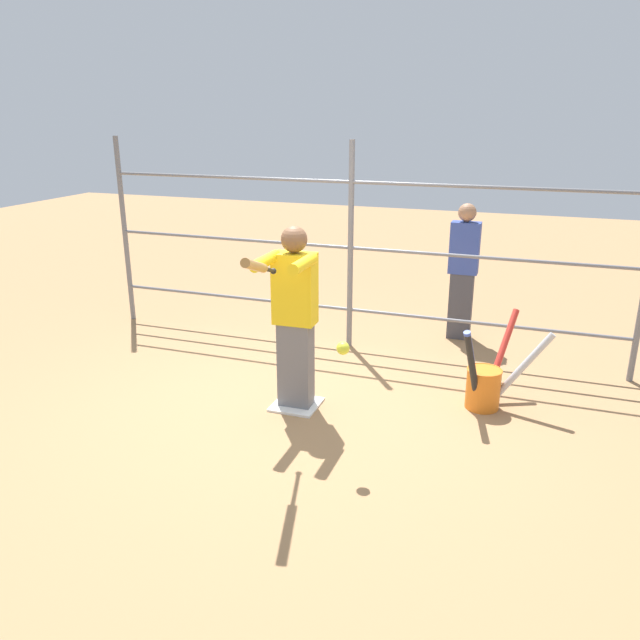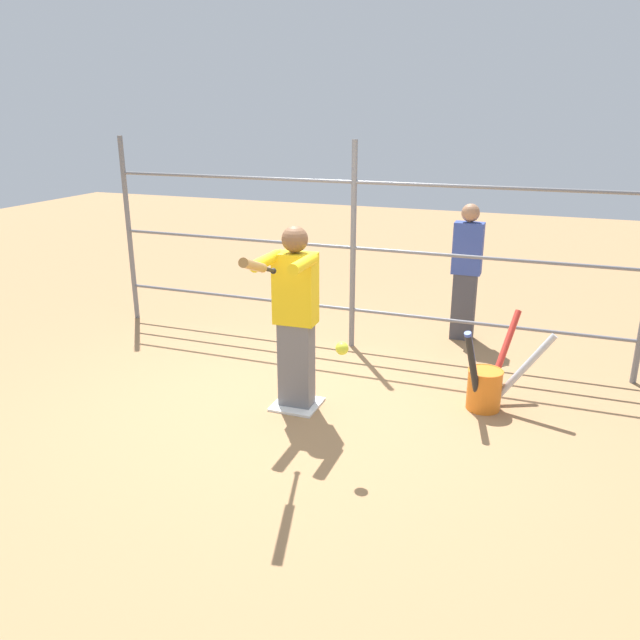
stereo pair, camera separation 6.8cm
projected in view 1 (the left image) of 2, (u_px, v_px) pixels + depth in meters
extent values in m
plane|color=#9E754C|center=(296.00, 405.00, 5.58)|extent=(24.00, 24.00, 0.00)
cube|color=white|center=(296.00, 404.00, 5.58)|extent=(0.40, 0.40, 0.02)
cylinder|color=slate|center=(351.00, 248.00, 6.65)|extent=(0.06, 0.06, 2.23)
cylinder|color=slate|center=(125.00, 231.00, 7.57)|extent=(0.06, 0.06, 2.23)
cylinder|color=slate|center=(350.00, 309.00, 6.87)|extent=(5.74, 0.04, 0.04)
cylinder|color=slate|center=(351.00, 248.00, 6.65)|extent=(5.74, 0.04, 0.04)
cylinder|color=slate|center=(352.00, 182.00, 6.43)|extent=(5.74, 0.04, 0.04)
cube|color=slate|center=(296.00, 365.00, 5.46)|extent=(0.29, 0.19, 0.78)
cube|color=yellow|center=(295.00, 289.00, 5.23)|extent=(0.36, 0.22, 0.61)
sphere|color=brown|center=(294.00, 239.00, 5.10)|extent=(0.22, 0.22, 0.22)
cylinder|color=yellow|center=(303.00, 264.00, 4.91)|extent=(0.09, 0.43, 0.09)
cylinder|color=yellow|center=(266.00, 261.00, 5.00)|extent=(0.09, 0.43, 0.09)
sphere|color=black|center=(273.00, 271.00, 4.77)|extent=(0.05, 0.05, 0.05)
cylinder|color=black|center=(269.00, 270.00, 4.59)|extent=(0.10, 0.34, 0.13)
cylinder|color=#B27F42|center=(255.00, 266.00, 4.16)|extent=(0.17, 0.53, 0.22)
sphere|color=yellow|center=(343.00, 348.00, 4.47)|extent=(0.10, 0.10, 0.10)
cylinder|color=orange|center=(483.00, 389.00, 5.49)|extent=(0.30, 0.30, 0.36)
torus|color=orange|center=(485.00, 370.00, 5.43)|extent=(0.31, 0.31, 0.01)
cylinder|color=#B2B2B7|center=(520.00, 370.00, 5.38)|extent=(0.52, 0.15, 0.72)
cylinder|color=black|center=(473.00, 371.00, 5.30)|extent=(0.20, 0.30, 0.74)
cylinder|color=red|center=(501.00, 355.00, 5.66)|extent=(0.25, 0.57, 0.76)
cylinder|color=#334CB2|center=(473.00, 370.00, 5.29)|extent=(0.20, 0.31, 0.77)
cube|color=#3F3F47|center=(460.00, 306.00, 7.13)|extent=(0.26, 0.16, 0.77)
cube|color=#334799|center=(465.00, 248.00, 6.92)|extent=(0.32, 0.18, 0.58)
sphere|color=#9E7051|center=(467.00, 212.00, 6.79)|extent=(0.20, 0.20, 0.20)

